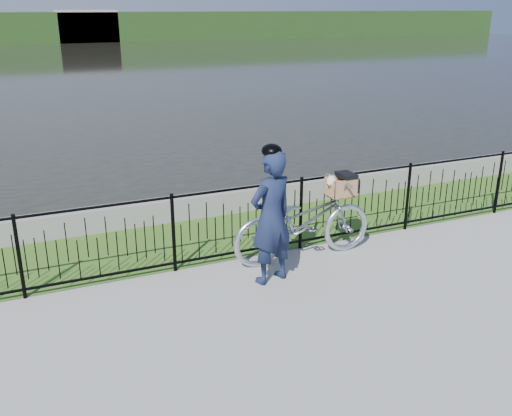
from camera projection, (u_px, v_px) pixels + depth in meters
name	position (u px, v px, depth m)	size (l,w,h in m)	color
ground	(289.00, 308.00, 7.11)	(120.00, 120.00, 0.00)	gray
grass_strip	(217.00, 235.00, 9.35)	(60.00, 2.00, 0.01)	#39611E
water	(51.00, 67.00, 35.59)	(120.00, 120.00, 0.00)	black
quay_wall	(198.00, 206.00, 10.15)	(60.00, 0.30, 0.40)	gray
fence	(240.00, 223.00, 8.29)	(14.00, 0.06, 1.15)	black
far_treeline	(25.00, 28.00, 58.39)	(120.00, 6.00, 3.00)	#224219
far_building_right	(87.00, 26.00, 59.33)	(6.00, 3.00, 3.20)	#AF9C8C
bicycle_rig	(304.00, 221.00, 8.34)	(2.21, 0.77, 1.25)	silver
cyclist	(271.00, 216.00, 7.51)	(0.76, 0.60, 1.90)	#151E3C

